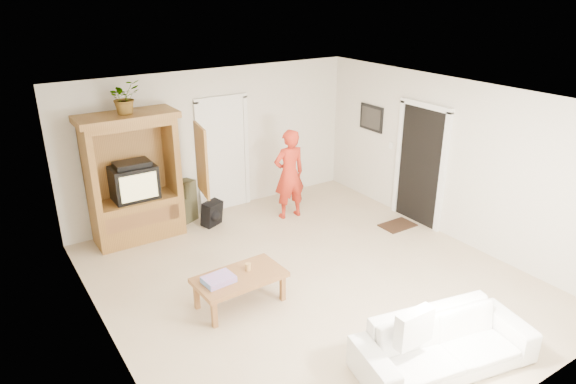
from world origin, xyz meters
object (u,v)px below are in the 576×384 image
at_px(coffee_table, 240,279).
at_px(sofa, 444,343).
at_px(armoire, 136,186).
at_px(man, 289,174).

bearing_deg(coffee_table, sofa, -62.03).
xyz_separation_m(armoire, coffee_table, (0.45, -2.64, -0.53)).
distance_m(armoire, sofa, 5.24).
height_order(armoire, man, armoire).
relative_size(armoire, man, 1.29).
height_order(sofa, coffee_table, sofa).
relative_size(man, sofa, 0.82).
bearing_deg(armoire, sofa, -70.30).
bearing_deg(man, coffee_table, 48.27).
bearing_deg(armoire, man, -15.13).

